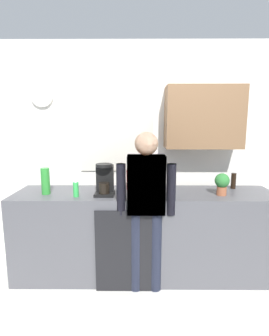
% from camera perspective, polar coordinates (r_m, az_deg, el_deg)
% --- Properties ---
extents(ground_plane, '(8.00, 8.00, 0.00)m').
position_cam_1_polar(ground_plane, '(2.98, 2.35, -24.64)').
color(ground_plane, silver).
extents(kitchen_counter, '(2.80, 0.64, 0.94)m').
position_cam_1_polar(kitchen_counter, '(3.01, 2.22, -13.98)').
color(kitchen_counter, '#4C4C51').
rests_on(kitchen_counter, ground_plane).
extents(dishwasher_panel, '(0.56, 0.02, 0.84)m').
position_cam_1_polar(dishwasher_panel, '(2.73, -2.36, -17.70)').
color(dishwasher_panel, black).
rests_on(dishwasher_panel, ground_plane).
extents(back_wall_assembly, '(4.40, 0.42, 2.60)m').
position_cam_1_polar(back_wall_assembly, '(3.17, 3.53, 4.06)').
color(back_wall_assembly, white).
rests_on(back_wall_assembly, ground_plane).
extents(coffee_maker, '(0.20, 0.20, 0.33)m').
position_cam_1_polar(coffee_maker, '(2.75, -6.48, -2.79)').
color(coffee_maker, black).
rests_on(coffee_maker, kitchen_counter).
extents(bottle_dark_sauce, '(0.06, 0.06, 0.18)m').
position_cam_1_polar(bottle_dark_sauce, '(3.20, 20.66, -2.61)').
color(bottle_dark_sauce, black).
rests_on(bottle_dark_sauce, kitchen_counter).
extents(bottle_clear_soda, '(0.09, 0.09, 0.28)m').
position_cam_1_polar(bottle_clear_soda, '(2.91, -18.74, -2.70)').
color(bottle_clear_soda, '#2D8C33').
rests_on(bottle_clear_soda, kitchen_counter).
extents(bottle_red_vinegar, '(0.06, 0.06, 0.22)m').
position_cam_1_polar(bottle_red_vinegar, '(2.96, -1.14, -2.55)').
color(bottle_red_vinegar, maroon).
rests_on(bottle_red_vinegar, kitchen_counter).
extents(cup_terracotta_mug, '(0.08, 0.08, 0.09)m').
position_cam_1_polar(cup_terracotta_mug, '(3.03, 1.31, -3.47)').
color(cup_terracotta_mug, '#B26647').
rests_on(cup_terracotta_mug, kitchen_counter).
extents(potted_plant, '(0.15, 0.15, 0.23)m').
position_cam_1_polar(potted_plant, '(2.86, 18.44, -3.05)').
color(potted_plant, '#9E5638').
rests_on(potted_plant, kitchen_counter).
extents(dish_soap, '(0.06, 0.06, 0.18)m').
position_cam_1_polar(dish_soap, '(2.74, -12.59, -4.52)').
color(dish_soap, green).
rests_on(dish_soap, kitchen_counter).
extents(person_at_sink, '(0.57, 0.22, 1.60)m').
position_cam_1_polar(person_at_sink, '(2.56, 2.50, -6.88)').
color(person_at_sink, brown).
rests_on(person_at_sink, ground_plane).
extents(person_guest, '(0.57, 0.22, 1.60)m').
position_cam_1_polar(person_guest, '(2.56, 2.50, -6.88)').
color(person_guest, '#3F4766').
rests_on(person_guest, ground_plane).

